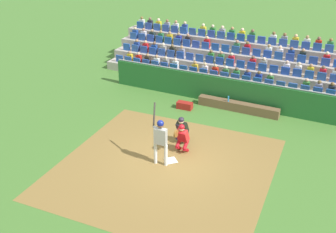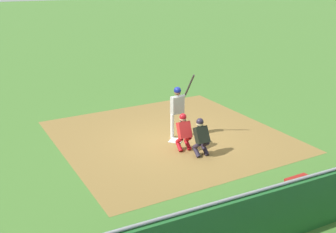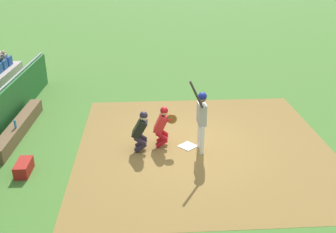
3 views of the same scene
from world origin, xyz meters
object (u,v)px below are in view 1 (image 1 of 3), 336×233
batter_at_plate (160,137)px  equipment_duffel_bag (185,105)px  home_plate_umpire (182,129)px  home_plate_marker (171,160)px  dugout_bench (238,107)px  catcher_crouching (182,136)px  water_bottle_on_bench (228,99)px

batter_at_plate → equipment_duffel_bag: batter_at_plate is taller
home_plate_umpire → equipment_duffel_bag: size_ratio=1.68×
home_plate_marker → home_plate_umpire: home_plate_umpire is taller
dugout_bench → equipment_duffel_bag: 2.57m
catcher_crouching → equipment_duffel_bag: (1.54, -3.76, -0.55)m
home_plate_marker → water_bottle_on_bench: (-0.49, -5.35, 0.56)m
catcher_crouching → dugout_bench: bearing=-100.4°
home_plate_marker → water_bottle_on_bench: 5.40m
water_bottle_on_bench → dugout_bench: bearing=-168.9°
home_plate_marker → home_plate_umpire: (0.17, -1.41, 0.68)m
home_plate_marker → water_bottle_on_bench: size_ratio=1.66×
home_plate_umpire → home_plate_marker: bearing=97.0°
batter_at_plate → equipment_duffel_bag: (1.17, -4.88, -1.01)m
batter_at_plate → dugout_bench: 6.01m
batter_at_plate → equipment_duffel_bag: bearing=-76.5°
catcher_crouching → equipment_duffel_bag: catcher_crouching is taller
home_plate_marker → equipment_duffel_bag: bearing=-72.4°
batter_at_plate → water_bottle_on_bench: bearing=-97.5°
batter_at_plate → catcher_crouching: size_ratio=1.82×
home_plate_marker → home_plate_umpire: 1.57m
home_plate_marker → batter_at_plate: batter_at_plate is taller
catcher_crouching → home_plate_umpire: (0.28, -0.64, -0.03)m
dugout_bench → home_plate_marker: bearing=79.9°
catcher_crouching → water_bottle_on_bench: (-0.38, -4.58, -0.15)m
batter_at_plate → dugout_bench: batter_at_plate is taller
dugout_bench → equipment_duffel_bag: (2.41, 0.92, -0.05)m
catcher_crouching → water_bottle_on_bench: size_ratio=4.86×
dugout_bench → water_bottle_on_bench: water_bottle_on_bench is taller
batter_at_plate → catcher_crouching: bearing=-108.1°
batter_at_plate → water_bottle_on_bench: (-0.75, -5.71, -0.60)m
home_plate_marker → catcher_crouching: 1.05m
catcher_crouching → equipment_duffel_bag: 4.10m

